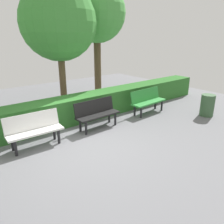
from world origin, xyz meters
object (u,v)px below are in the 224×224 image
Objects in this scene: tree_near at (97,14)px; tree_mid at (59,23)px; bench_black at (97,113)px; trash_bin at (207,105)px; bench_white at (34,129)px; bench_green at (147,100)px.

tree_near reaches higher than tree_mid.
bench_black is at bearing 53.84° from tree_near.
bench_white is at bearing -15.65° from trash_bin.
tree_mid is (2.11, -2.40, 2.64)m from bench_green.
tree_near reaches higher than bench_green.
tree_near reaches higher than bench_black.
tree_mid is (-2.06, -2.39, 2.64)m from bench_white.
trash_bin is at bearing 166.56° from bench_white.
bench_white is 5.79m from trash_bin.
bench_white is 4.11m from tree_mid.
bench_white is (1.94, 0.01, -0.00)m from bench_black.
bench_green is 2.09m from trash_bin.
bench_white is at bearing -2.97° from bench_green.
trash_bin is at bearing 131.67° from tree_mid.
trash_bin is (-1.40, 1.54, -0.10)m from bench_green.
trash_bin is (-5.57, 1.56, -0.10)m from bench_white.
bench_white reaches higher than trash_bin.
bench_green and bench_black have the same top height.
bench_green is 0.33× the size of tree_mid.
bench_green is 1.97× the size of trash_bin.
bench_white is 0.30× the size of tree_near.
bench_green is 4.15m from tree_mid.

